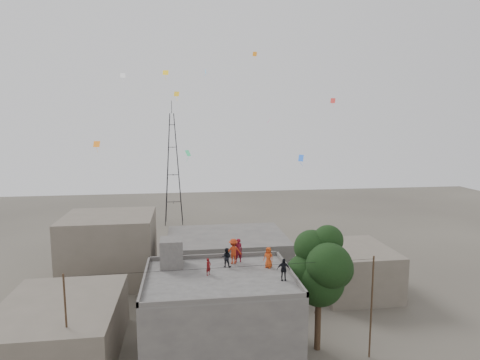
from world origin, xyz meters
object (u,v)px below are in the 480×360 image
object	(u,v)px
tree	(321,268)
person_dark_adult	(283,269)
stair_head_box	(172,252)
person_red_adult	(238,250)
transmission_tower	(173,169)

from	to	relation	value
tree	person_dark_adult	bearing A→B (deg)	-151.25
stair_head_box	tree	bearing A→B (deg)	-10.74
person_red_adult	tree	bearing A→B (deg)	151.08
tree	transmission_tower	distance (m)	41.12
tree	transmission_tower	size ratio (longest dim) A/B	0.45
stair_head_box	person_red_adult	xyz separation A→B (m)	(4.87, 0.11, -0.09)
transmission_tower	person_red_adult	bearing A→B (deg)	-81.36
person_red_adult	person_dark_adult	world-z (taller)	person_red_adult
person_red_adult	person_dark_adult	size ratio (longest dim) A/B	1.23
transmission_tower	person_red_adult	world-z (taller)	transmission_tower
person_dark_adult	transmission_tower	bearing A→B (deg)	110.38
transmission_tower	person_dark_adult	xyz separation A→B (m)	(8.15, -41.17, -2.23)
person_red_adult	person_dark_adult	bearing A→B (deg)	114.02
stair_head_box	person_dark_adult	xyz separation A→B (m)	(7.35, -3.77, -0.26)
transmission_tower	person_dark_adult	bearing A→B (deg)	-78.80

